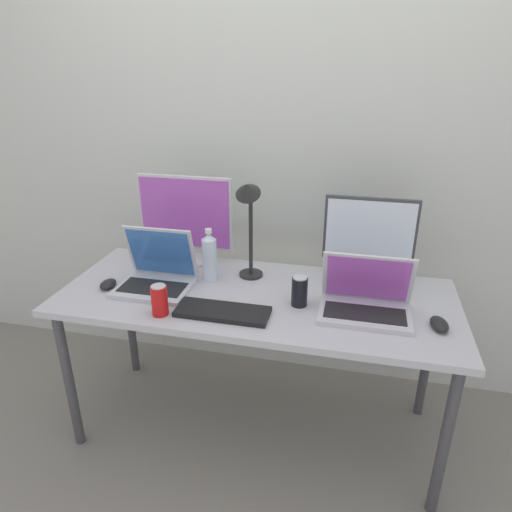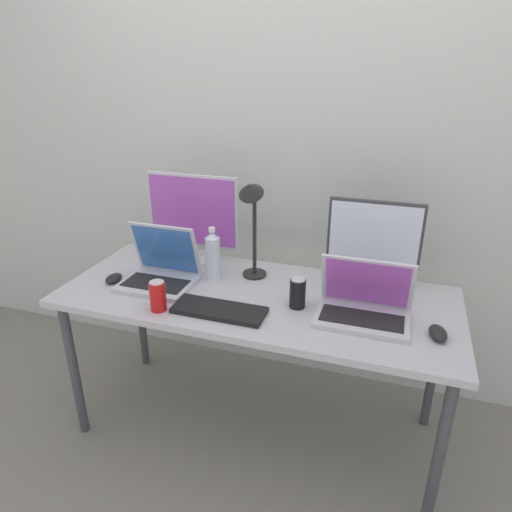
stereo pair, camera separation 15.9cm
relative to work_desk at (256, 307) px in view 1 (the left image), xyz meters
The scene contains 14 objects.
ground_plane 0.68m from the work_desk, ahead, with size 16.00×16.00×0.00m, color gray.
wall_back 0.86m from the work_desk, 90.00° to the left, with size 7.00×0.08×2.60m, color silver.
work_desk is the anchor object (origin of this frame).
monitor_left 0.57m from the work_desk, 147.84° to the left, with size 0.46×0.20×0.44m.
monitor_center 0.58m from the work_desk, 26.97° to the left, with size 0.40×0.19×0.40m.
laptop_silver 0.46m from the work_desk, behind, with size 0.32×0.26×0.27m.
laptop_secondary 0.48m from the work_desk, ahead, with size 0.36×0.24×0.24m.
keyboard_main 0.23m from the work_desk, 115.39° to the right, with size 0.38×0.14×0.02m, color black.
mouse_by_keyboard 0.75m from the work_desk, ahead, with size 0.06×0.11×0.04m, color black.
mouse_by_laptop 0.67m from the work_desk, behind, with size 0.06×0.09×0.03m, color black.
water_bottle 0.31m from the work_desk, 159.24° to the left, with size 0.07×0.07×0.25m.
soda_can_near_keyboard 0.24m from the work_desk, 14.47° to the right, with size 0.07×0.07×0.13m.
soda_can_by_laptop 0.44m from the work_desk, 143.00° to the right, with size 0.07×0.07×0.13m.
desk_lamp 0.43m from the work_desk, 116.06° to the left, with size 0.11×0.18×0.49m.
Camera 1 is at (0.40, -1.70, 1.67)m, focal length 32.00 mm.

